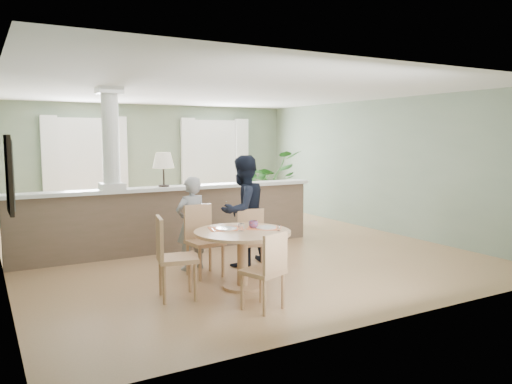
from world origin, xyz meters
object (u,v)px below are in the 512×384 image
sofa (175,213)px  child_person (191,223)px  houseplant (266,187)px  chair_side (171,254)px  chair_near (267,268)px  dining_table (243,242)px  man_person (243,211)px  chair_far_man (252,238)px  chair_far_boy (202,237)px

sofa → child_person: size_ratio=2.10×
houseplant → chair_side: 5.50m
sofa → child_person: (-0.74, -2.70, 0.26)m
houseplant → chair_near: bearing=-120.4°
houseplant → dining_table: 4.93m
houseplant → man_person: 3.79m
chair_far_man → chair_near: chair_far_man is taller
child_person → houseplant: bearing=-146.9°
child_person → man_person: size_ratio=0.82×
sofa → dining_table: bearing=-114.4°
chair_far_boy → chair_far_man: bearing=-19.3°
sofa → chair_side: bearing=-127.9°
dining_table → chair_far_boy: size_ratio=1.25×
chair_far_man → chair_side: bearing=-138.5°
chair_far_boy → chair_far_man: size_ratio=1.10×
sofa → chair_far_man: (-0.01, -3.21, 0.07)m
chair_near → chair_far_man: bearing=-132.7°
houseplant → chair_far_boy: 4.42m
dining_table → chair_near: chair_near is taller
chair_near → sofa: bearing=-117.6°
chair_near → man_person: 2.05m
dining_table → chair_side: bearing=177.8°
dining_table → chair_side: size_ratio=1.24×
chair_far_boy → chair_side: 1.08m
dining_table → chair_side: (-0.96, 0.04, -0.04)m
chair_near → child_person: 2.06m
chair_far_man → child_person: 0.91m
dining_table → chair_far_man: 0.82m
dining_table → chair_far_boy: 0.85m
houseplant → chair_far_man: size_ratio=1.82×
chair_far_man → man_person: size_ratio=0.54×
sofa → houseplant: (2.25, 0.22, 0.40)m
dining_table → chair_near: bearing=-100.2°
man_person → sofa: bearing=-107.0°
chair_side → man_person: 1.81m
chair_far_boy → chair_side: bearing=-138.9°
chair_far_boy → chair_side: size_ratio=0.99×
houseplant → chair_far_boy: bearing=-132.3°
man_person → chair_far_boy: bearing=-3.4°
chair_far_man → child_person: size_ratio=0.65×
sofa → dining_table: 3.90m
chair_far_boy → child_person: (-0.02, 0.34, 0.14)m
chair_far_man → child_person: child_person is taller
houseplant → chair_far_man: 4.13m
chair_side → chair_far_man: bearing=-55.4°
chair_far_man → man_person: (0.05, 0.37, 0.34)m
houseplant → chair_far_boy: size_ratio=1.65×
chair_side → man_person: man_person is taller
dining_table → man_person: bearing=61.9°
chair_side → man_person: bearing=-45.1°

